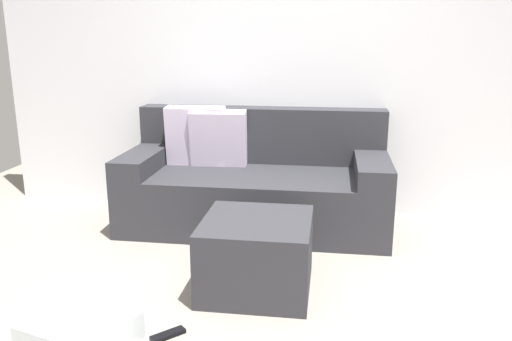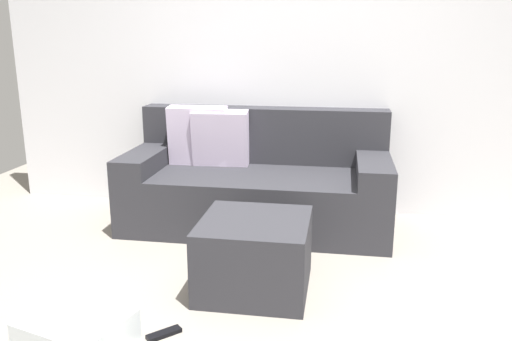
{
  "view_description": "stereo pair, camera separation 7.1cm",
  "coord_description": "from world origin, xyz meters",
  "views": [
    {
      "loc": [
        0.34,
        -2.35,
        1.47
      ],
      "look_at": [
        -0.15,
        1.0,
        0.59
      ],
      "focal_mm": 36.36,
      "sensor_mm": 36.0,
      "label": 1
    },
    {
      "loc": [
        0.41,
        -2.34,
        1.47
      ],
      "look_at": [
        -0.15,
        1.0,
        0.59
      ],
      "focal_mm": 36.36,
      "sensor_mm": 36.0,
      "label": 2
    }
  ],
  "objects": [
    {
      "name": "storage_bin",
      "position": [
        -0.82,
        -0.27,
        0.08
      ],
      "size": [
        0.56,
        0.51,
        0.16
      ],
      "primitive_type": "cube",
      "rotation": [
        0.0,
        0.0,
        -0.29
      ],
      "color": "silver",
      "rests_on": "ground_plane"
    },
    {
      "name": "remote_near_ottoman",
      "position": [
        -0.43,
        -0.12,
        0.01
      ],
      "size": [
        0.17,
        0.17,
        0.02
      ],
      "primitive_type": "cube",
      "rotation": [
        0.0,
        0.0,
        0.78
      ],
      "color": "black",
      "rests_on": "ground_plane"
    },
    {
      "name": "ottoman",
      "position": [
        -0.07,
        0.47,
        0.22
      ],
      "size": [
        0.63,
        0.64,
        0.43
      ],
      "primitive_type": "cube",
      "color": "#2D2D33",
      "rests_on": "ground_plane"
    },
    {
      "name": "ground_plane",
      "position": [
        0.0,
        0.0,
        0.0
      ],
      "size": [
        6.55,
        6.55,
        0.0
      ],
      "primitive_type": "plane",
      "color": "gray"
    },
    {
      "name": "wall_back",
      "position": [
        0.0,
        2.05,
        1.21
      ],
      "size": [
        5.04,
        0.1,
        2.42
      ],
      "primitive_type": "cube",
      "color": "silver",
      "rests_on": "ground_plane"
    },
    {
      "name": "couch_sectional",
      "position": [
        -0.25,
        1.6,
        0.34
      ],
      "size": [
        2.04,
        0.95,
        0.93
      ],
      "color": "#2D2D33",
      "rests_on": "ground_plane"
    }
  ]
}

